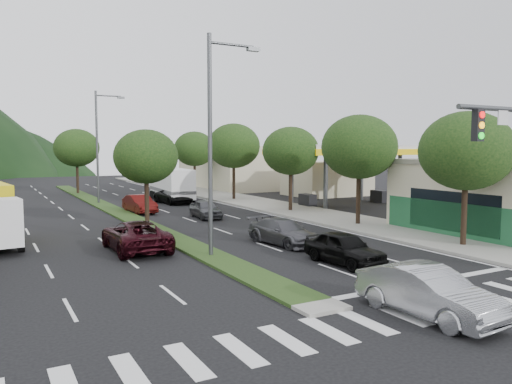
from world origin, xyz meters
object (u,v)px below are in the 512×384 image
tree_r_b (359,147)px  sedan_silver (428,292)px  tree_r_d (234,146)px  car_queue_e (206,209)px  tree_med_far (77,148)px  car_queue_c (140,204)px  streetlight_near (214,134)px  car_queue_b (283,232)px  car_queue_a (344,248)px  streetlight_mid (99,141)px  suv_maroon (136,236)px  motorhome (172,184)px  tree_r_a (466,151)px  tree_r_c (291,151)px  tree_r_e (194,149)px  tree_med_near (146,157)px  car_queue_d (174,196)px

tree_r_b → sedan_silver: 17.96m
tree_r_d → car_queue_e: (-7.14, -9.94, -4.54)m
tree_med_far → car_queue_c: tree_med_far is taller
streetlight_near → car_queue_b: 6.62m
streetlight_near → car_queue_a: bearing=-43.2°
streetlight_near → streetlight_mid: same height
car_queue_b → suv_maroon: bearing=156.3°
tree_r_b → motorhome: 21.21m
car_queue_b → motorhome: motorhome is taller
tree_r_d → car_queue_b: bearing=-109.6°
streetlight_near → motorhome: 25.35m
tree_r_a → suv_maroon: 16.74m
tree_r_a → car_queue_e: size_ratio=1.75×
streetlight_near → motorhome: bearing=75.3°
car_queue_b → car_queue_c: car_queue_c is taller
car_queue_e → tree_med_far: bearing=105.8°
tree_r_a → tree_med_far: 41.76m
car_queue_b → car_queue_a: bearing=-98.0°
tree_r_b → tree_r_c: 8.01m
tree_r_d → tree_r_e: bearing=90.0°
sedan_silver → suv_maroon: 14.47m
tree_med_far → car_queue_b: size_ratio=1.54×
tree_med_near → sedan_silver: 20.98m
car_queue_b → streetlight_mid: bearing=92.7°
tree_r_a → car_queue_c: (-10.50, 21.06, -4.13)m
tree_r_e → car_queue_d: size_ratio=1.45×
tree_r_b → car_queue_a: 11.82m
car_queue_a → car_queue_e: car_queue_a is taller
tree_r_b → car_queue_b: 9.18m
motorhome → suv_maroon: bearing=-109.7°
tree_r_a → sedan_silver: (-9.67, -6.52, -4.08)m
tree_med_near → suv_maroon: size_ratio=1.13×
suv_maroon → motorhome: (9.18, 21.14, 0.89)m
tree_med_far → car_queue_e: 24.81m
tree_r_a → car_queue_e: tree_r_a is taller
car_queue_c → motorhome: size_ratio=0.52×
sedan_silver → car_queue_a: sedan_silver is taller
tree_r_d → tree_r_e: 10.00m
tree_med_far → motorhome: 13.90m
tree_med_near → tree_r_e: bearing=61.4°
tree_r_c → suv_maroon: size_ratio=1.22×
tree_med_near → car_queue_e: 6.49m
car_queue_a → tree_r_a: bearing=-2.9°
sedan_silver → car_queue_a: size_ratio=1.11×
car_queue_a → car_queue_e: (0.39, 16.06, -0.05)m
tree_r_d → motorhome: tree_r_d is taller
tree_r_e → tree_med_near: (-12.00, -22.00, -0.46)m
tree_r_c → tree_r_d: 10.01m
car_queue_a → car_queue_c: car_queue_a is taller
tree_med_far → car_queue_e: bearing=-78.5°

